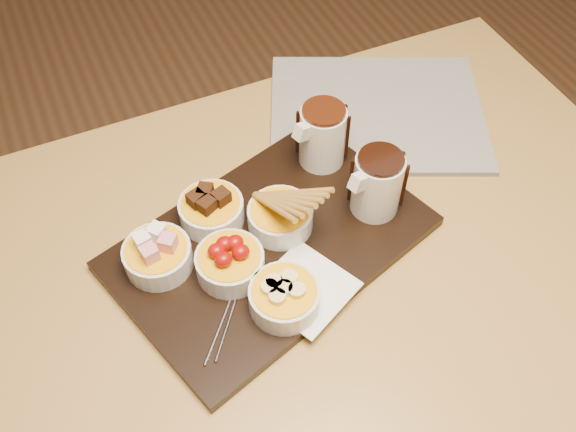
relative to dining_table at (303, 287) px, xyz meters
name	(u,v)px	position (x,y,z in m)	size (l,w,h in m)	color
ground	(298,430)	(0.00, 0.00, -0.65)	(5.00, 5.00, 0.00)	#54341D
dining_table	(303,287)	(0.00, 0.00, 0.00)	(1.20, 0.80, 0.75)	#A17C3B
serving_board	(270,243)	(-0.04, 0.03, 0.11)	(0.46, 0.30, 0.02)	black
napkin	(305,288)	(-0.03, -0.07, 0.12)	(0.12, 0.12, 0.00)	white
bowl_marshmallows	(158,257)	(-0.21, 0.06, 0.14)	(0.10, 0.10, 0.04)	beige
bowl_cake	(212,211)	(-0.11, 0.11, 0.14)	(0.10, 0.10, 0.04)	beige
bowl_strawberries	(230,264)	(-0.12, 0.00, 0.14)	(0.10, 0.10, 0.04)	beige
bowl_biscotti	(280,218)	(-0.02, 0.05, 0.14)	(0.10, 0.10, 0.04)	beige
bowl_bananas	(284,298)	(-0.07, -0.08, 0.14)	(0.10, 0.10, 0.04)	beige
pitcher_dark_chocolate	(377,184)	(0.13, 0.03, 0.17)	(0.08, 0.08, 0.10)	silver
pitcher_milk_chocolate	(322,136)	(0.10, 0.15, 0.17)	(0.08, 0.08, 0.10)	silver
fondue_skewers	(236,284)	(-0.12, -0.02, 0.12)	(0.26, 0.03, 0.01)	silver
newspaper	(377,112)	(0.25, 0.23, 0.10)	(0.38, 0.31, 0.01)	beige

